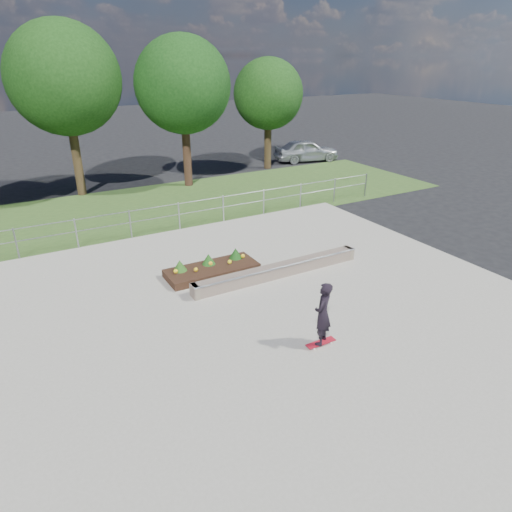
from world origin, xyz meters
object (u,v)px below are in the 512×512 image
Objects in this scene: grind_ledge at (279,270)px; skateboarder at (323,314)px; parked_car at (306,150)px; planter_bed at (211,268)px.

skateboarder reaches higher than grind_ledge.
grind_ledge is 4.01m from skateboarder.
skateboarder is at bearing 158.43° from parked_car.
parked_car reaches higher than planter_bed.
planter_bed is 1.76× the size of skateboarder.
parked_car is at bearing 51.84° from grind_ledge.
parked_car is (11.18, 14.22, 0.47)m from grind_ledge.
parked_car is (12.98, 12.96, 0.49)m from planter_bed.
grind_ledge is at bearing -35.11° from planter_bed.
planter_bed is 0.70× the size of parked_car.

